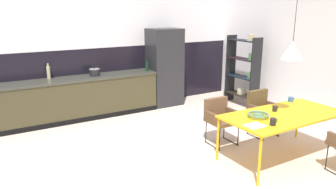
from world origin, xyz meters
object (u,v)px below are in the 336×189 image
fruit_bowl (258,115)px  open_shelf_unit (244,69)px  mug_tall_blue (275,109)px  bottle_oil_tall (147,66)px  dining_table (284,116)px  cooking_pot (95,72)px  refrigerator_column (165,67)px  bottle_vinegar_dark (49,72)px  armchair_near_window (220,115)px  mug_short_terracotta (273,122)px  pendant_lamp_over_table_near (292,50)px  mug_dark_espresso (291,99)px  open_book (255,126)px  armchair_head_of_table (261,107)px

fruit_bowl → open_shelf_unit: bearing=50.9°
mug_tall_blue → bottle_oil_tall: size_ratio=0.45×
dining_table → cooking_pot: 3.95m
refrigerator_column → bottle_vinegar_dark: (-2.62, 0.19, 0.11)m
bottle_oil_tall → bottle_vinegar_dark: size_ratio=0.80×
armchair_near_window → cooking_pot: size_ratio=3.55×
mug_short_terracotta → bottle_oil_tall: bottle_oil_tall is taller
bottle_oil_tall → pendant_lamp_over_table_near: bearing=-79.8°
fruit_bowl → mug_dark_espresso: size_ratio=2.46×
mug_short_terracotta → bottle_oil_tall: bearing=91.4°
mug_tall_blue → pendant_lamp_over_table_near: pendant_lamp_over_table_near is taller
open_book → mug_dark_espresso: bearing=21.4°
armchair_head_of_table → fruit_bowl: 1.24m
armchair_near_window → open_shelf_unit: bearing=-140.9°
mug_dark_espresso → open_book: bearing=-158.6°
cooking_pot → bottle_vinegar_dark: bottle_vinegar_dark is taller
armchair_near_window → mug_dark_espresso: mug_dark_espresso is taller
mug_dark_espresso → cooking_pot: bearing=128.6°
bottle_oil_tall → pendant_lamp_over_table_near: 3.57m
dining_table → open_shelf_unit: size_ratio=1.12×
mug_dark_espresso → cooking_pot: (-2.47, 3.09, 0.20)m
fruit_bowl → mug_tall_blue: size_ratio=2.76×
armchair_head_of_table → cooking_pot: (-2.29, 2.60, 0.44)m
bottle_oil_tall → open_shelf_unit: bearing=-24.2°
bottle_vinegar_dark → pendant_lamp_over_table_near: size_ratio=0.25×
mug_dark_espresso → mug_tall_blue: 0.69m
mug_short_terracotta → open_shelf_unit: size_ratio=0.07×
cooking_pot → bottle_oil_tall: bottle_oil_tall is taller
armchair_head_of_table → mug_short_terracotta: mug_short_terracotta is taller
open_shelf_unit → fruit_bowl: bearing=-39.1°
open_shelf_unit → cooking_pot: bearing=-107.0°
fruit_bowl → open_shelf_unit: (1.94, 2.39, 0.12)m
mug_tall_blue → bottle_oil_tall: (-0.60, 3.25, 0.22)m
mug_dark_espresso → cooking_pot: 3.96m
mug_tall_blue → cooking_pot: bearing=118.6°
open_book → mug_dark_espresso: mug_dark_espresso is taller
refrigerator_column → pendant_lamp_over_table_near: pendant_lamp_over_table_near is taller
refrigerator_column → open_book: (-0.65, -3.63, -0.18)m
fruit_bowl → pendant_lamp_over_table_near: 1.05m
open_book → armchair_near_window: bearing=74.4°
open_book → mug_dark_espresso: 1.50m
refrigerator_column → armchair_near_window: refrigerator_column is taller
armchair_head_of_table → mug_tall_blue: armchair_head_of_table is taller
armchair_head_of_table → mug_tall_blue: size_ratio=7.17×
pendant_lamp_over_table_near → cooking_pot: bearing=117.5°
dining_table → armchair_near_window: 1.07m
open_book → bottle_vinegar_dark: bearing=117.2°
mug_short_terracotta → open_shelf_unit: 3.39m
open_shelf_unit → pendant_lamp_over_table_near: pendant_lamp_over_table_near is taller
dining_table → mug_short_terracotta: 0.59m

